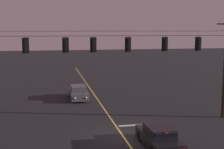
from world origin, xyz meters
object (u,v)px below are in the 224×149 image
traffic_light_rightmost (165,44)px  car_oncoming_lead (79,93)px  traffic_light_leftmost (25,46)px  traffic_light_left_inner (66,45)px  traffic_light_far_right (199,44)px  car_waiting_near_lane (159,137)px  traffic_light_centre (94,45)px  traffic_light_right_inner (128,44)px

traffic_light_rightmost → car_oncoming_lead: 12.40m
car_oncoming_lead → traffic_light_leftmost: bearing=-115.8°
traffic_light_left_inner → traffic_light_far_right: same height
traffic_light_leftmost → car_waiting_near_lane: size_ratio=0.28×
traffic_light_left_inner → car_waiting_near_lane: 9.28m
traffic_light_leftmost → traffic_light_far_right: size_ratio=1.00×
traffic_light_far_right → car_waiting_near_lane: (-5.09, -5.24, -5.50)m
traffic_light_centre → car_waiting_near_lane: (3.29, -5.24, -5.50)m
traffic_light_centre → traffic_light_right_inner: bearing=0.0°
traffic_light_leftmost → car_oncoming_lead: bearing=64.2°
traffic_light_rightmost → traffic_light_far_right: same height
traffic_light_left_inner → car_waiting_near_lane: bearing=-44.5°
traffic_light_centre → traffic_light_rightmost: size_ratio=1.00×
traffic_light_leftmost → car_waiting_near_lane: (8.15, -5.24, -5.50)m
traffic_light_left_inner → car_waiting_near_lane: size_ratio=0.28×
traffic_light_centre → traffic_light_rightmost: 5.60m
traffic_light_right_inner → traffic_light_rightmost: 2.94m
traffic_light_leftmost → traffic_light_right_inner: 7.52m
traffic_light_leftmost → traffic_light_right_inner: size_ratio=1.00×
traffic_light_left_inner → traffic_light_centre: size_ratio=1.00×
traffic_light_centre → car_waiting_near_lane: size_ratio=0.28×
traffic_light_centre → traffic_light_far_right: bearing=0.0°
traffic_light_leftmost → traffic_light_far_right: (13.25, 0.00, 0.00)m
car_waiting_near_lane → traffic_light_left_inner: bearing=135.5°
traffic_light_leftmost → traffic_light_centre: 4.86m
traffic_light_leftmost → car_waiting_near_lane: 11.14m
traffic_light_left_inner → traffic_light_rightmost: 7.64m
car_oncoming_lead → car_waiting_near_lane: bearing=-76.1°
traffic_light_left_inner → traffic_light_rightmost: bearing=0.0°
traffic_light_rightmost → traffic_light_far_right: size_ratio=1.00×
traffic_light_centre → traffic_light_rightmost: same height
traffic_light_leftmost → traffic_light_right_inner: bearing=0.0°
traffic_light_left_inner → traffic_light_centre: same height
traffic_light_centre → traffic_light_right_inner: size_ratio=1.00×
traffic_light_leftmost → traffic_light_far_right: 13.25m
traffic_light_leftmost → traffic_light_rightmost: (10.46, 0.00, 0.00)m
car_waiting_near_lane → traffic_light_rightmost: bearing=66.2°
traffic_light_far_right → car_oncoming_lead: bearing=132.8°
car_waiting_near_lane → traffic_light_centre: bearing=122.1°
traffic_light_leftmost → traffic_light_right_inner: same height
traffic_light_centre → traffic_light_leftmost: bearing=180.0°
traffic_light_left_inner → traffic_light_right_inner: same height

